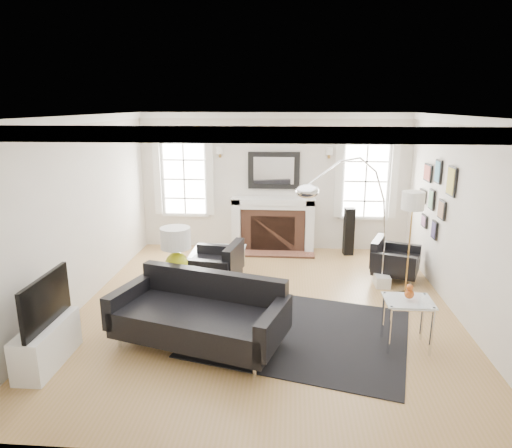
# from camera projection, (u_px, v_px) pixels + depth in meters

# --- Properties ---
(floor) EXTENTS (6.00, 6.00, 0.00)m
(floor) POSITION_uv_depth(u_px,v_px,m) (265.00, 308.00, 6.83)
(floor) COLOR #9E7942
(floor) RESTS_ON ground
(back_wall) EXTENTS (5.50, 0.04, 2.80)m
(back_wall) POSITION_uv_depth(u_px,v_px,m) (274.00, 182.00, 9.36)
(back_wall) COLOR silver
(back_wall) RESTS_ON floor
(front_wall) EXTENTS (5.50, 0.04, 2.80)m
(front_wall) POSITION_uv_depth(u_px,v_px,m) (245.00, 308.00, 3.58)
(front_wall) COLOR silver
(front_wall) RESTS_ON floor
(left_wall) EXTENTS (0.04, 6.00, 2.80)m
(left_wall) POSITION_uv_depth(u_px,v_px,m) (78.00, 214.00, 6.67)
(left_wall) COLOR silver
(left_wall) RESTS_ON floor
(right_wall) EXTENTS (0.04, 6.00, 2.80)m
(right_wall) POSITION_uv_depth(u_px,v_px,m) (465.00, 221.00, 6.27)
(right_wall) COLOR silver
(right_wall) RESTS_ON floor
(ceiling) EXTENTS (5.50, 6.00, 0.02)m
(ceiling) POSITION_uv_depth(u_px,v_px,m) (266.00, 116.00, 6.11)
(ceiling) COLOR white
(ceiling) RESTS_ON back_wall
(crown_molding) EXTENTS (5.50, 6.00, 0.12)m
(crown_molding) POSITION_uv_depth(u_px,v_px,m) (266.00, 121.00, 6.13)
(crown_molding) COLOR white
(crown_molding) RESTS_ON back_wall
(fireplace) EXTENTS (1.70, 0.69, 1.11)m
(fireplace) POSITION_uv_depth(u_px,v_px,m) (273.00, 225.00, 9.38)
(fireplace) COLOR white
(fireplace) RESTS_ON floor
(mantel_mirror) EXTENTS (1.05, 0.07, 0.75)m
(mantel_mirror) POSITION_uv_depth(u_px,v_px,m) (274.00, 170.00, 9.26)
(mantel_mirror) COLOR black
(mantel_mirror) RESTS_ON back_wall
(window_left) EXTENTS (1.24, 0.15, 1.62)m
(window_left) POSITION_uv_depth(u_px,v_px,m) (184.00, 179.00, 9.43)
(window_left) COLOR white
(window_left) RESTS_ON back_wall
(window_right) EXTENTS (1.24, 0.15, 1.62)m
(window_right) POSITION_uv_depth(u_px,v_px,m) (366.00, 181.00, 9.16)
(window_right) COLOR white
(window_right) RESTS_ON back_wall
(gallery_wall) EXTENTS (0.04, 1.73, 1.29)m
(gallery_wall) POSITION_uv_depth(u_px,v_px,m) (435.00, 193.00, 7.49)
(gallery_wall) COLOR black
(gallery_wall) RESTS_ON right_wall
(tv_unit) EXTENTS (0.35, 1.00, 1.09)m
(tv_unit) POSITION_uv_depth(u_px,v_px,m) (47.00, 338.00, 5.28)
(tv_unit) COLOR white
(tv_unit) RESTS_ON floor
(area_rug) EXTENTS (3.19, 2.87, 0.01)m
(area_rug) POSITION_uv_depth(u_px,v_px,m) (301.00, 332.00, 6.09)
(area_rug) COLOR black
(area_rug) RESTS_ON floor
(sofa) EXTENTS (2.34, 1.56, 0.70)m
(sofa) POSITION_uv_depth(u_px,v_px,m) (201.00, 315.00, 5.73)
(sofa) COLOR black
(sofa) RESTS_ON floor
(armchair_left) EXTENTS (0.98, 1.06, 0.63)m
(armchair_left) POSITION_uv_depth(u_px,v_px,m) (216.00, 267.00, 7.53)
(armchair_left) COLOR black
(armchair_left) RESTS_ON floor
(armchair_right) EXTENTS (0.99, 1.04, 0.57)m
(armchair_right) POSITION_uv_depth(u_px,v_px,m) (393.00, 261.00, 7.94)
(armchair_right) COLOR black
(armchair_right) RESTS_ON floor
(coffee_table) EXTENTS (0.93, 0.93, 0.41)m
(coffee_table) POSITION_uv_depth(u_px,v_px,m) (218.00, 253.00, 8.13)
(coffee_table) COLOR silver
(coffee_table) RESTS_ON floor
(side_table_left) EXTENTS (0.56, 0.56, 0.62)m
(side_table_left) POSITION_uv_depth(u_px,v_px,m) (178.00, 281.00, 6.51)
(side_table_left) COLOR silver
(side_table_left) RESTS_ON floor
(nesting_table) EXTENTS (0.57, 0.48, 0.63)m
(nesting_table) POSITION_uv_depth(u_px,v_px,m) (408.00, 309.00, 5.61)
(nesting_table) COLOR silver
(nesting_table) RESTS_ON floor
(gourd_lamp) EXTENTS (0.42, 0.42, 0.68)m
(gourd_lamp) POSITION_uv_depth(u_px,v_px,m) (176.00, 248.00, 6.38)
(gourd_lamp) COLOR #C5CE19
(gourd_lamp) RESTS_ON side_table_left
(orange_vase) EXTENTS (0.12, 0.12, 0.19)m
(orange_vase) POSITION_uv_depth(u_px,v_px,m) (409.00, 292.00, 5.55)
(orange_vase) COLOR #B04C16
(orange_vase) RESTS_ON nesting_table
(arc_floor_lamp) EXTENTS (1.61, 1.49, 2.28)m
(arc_floor_lamp) POSITION_uv_depth(u_px,v_px,m) (349.00, 222.00, 6.86)
(arc_floor_lamp) COLOR white
(arc_floor_lamp) RESTS_ON floor
(stick_floor_lamp) EXTENTS (0.34, 0.34, 1.68)m
(stick_floor_lamp) POSITION_uv_depth(u_px,v_px,m) (413.00, 206.00, 6.92)
(stick_floor_lamp) COLOR #B7863F
(stick_floor_lamp) RESTS_ON floor
(speaker_tower) EXTENTS (0.21, 0.21, 0.96)m
(speaker_tower) POSITION_uv_depth(u_px,v_px,m) (349.00, 232.00, 9.15)
(speaker_tower) COLOR black
(speaker_tower) RESTS_ON floor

